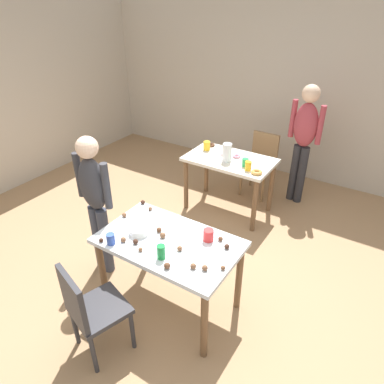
{
  "coord_description": "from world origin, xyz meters",
  "views": [
    {
      "loc": [
        1.58,
        -1.98,
        2.6
      ],
      "look_at": [
        0.01,
        0.48,
        0.9
      ],
      "focal_mm": 32.84,
      "sensor_mm": 36.0,
      "label": 1
    }
  ],
  "objects_px": {
    "mixing_bowl": "(139,231)",
    "soda_can": "(161,252)",
    "dining_table_far": "(229,167)",
    "person_girl_near": "(95,196)",
    "pitcher_far": "(227,152)",
    "chair_far_table": "(261,160)",
    "person_adult_far": "(304,135)",
    "chair_near_table": "(89,308)",
    "dining_table_near": "(169,250)"
  },
  "relations": [
    {
      "from": "chair_far_table",
      "to": "mixing_bowl",
      "type": "xyz_separation_m",
      "value": [
        -0.11,
        -2.5,
        0.28
      ]
    },
    {
      "from": "chair_far_table",
      "to": "pitcher_far",
      "type": "height_order",
      "value": "pitcher_far"
    },
    {
      "from": "person_girl_near",
      "to": "chair_far_table",
      "type": "bearing_deg",
      "value": 73.46
    },
    {
      "from": "person_girl_near",
      "to": "soda_can",
      "type": "distance_m",
      "value": 0.99
    },
    {
      "from": "dining_table_far",
      "to": "soda_can",
      "type": "distance_m",
      "value": 2.02
    },
    {
      "from": "dining_table_far",
      "to": "mixing_bowl",
      "type": "xyz_separation_m",
      "value": [
        0.05,
        -1.81,
        0.15
      ]
    },
    {
      "from": "dining_table_far",
      "to": "chair_near_table",
      "type": "relative_size",
      "value": 1.26
    },
    {
      "from": "chair_near_table",
      "to": "person_adult_far",
      "type": "relative_size",
      "value": 0.54
    },
    {
      "from": "chair_near_table",
      "to": "person_adult_far",
      "type": "distance_m",
      "value": 3.31
    },
    {
      "from": "chair_near_table",
      "to": "soda_can",
      "type": "height_order",
      "value": "soda_can"
    },
    {
      "from": "dining_table_far",
      "to": "person_girl_near",
      "type": "height_order",
      "value": "person_girl_near"
    },
    {
      "from": "dining_table_near",
      "to": "chair_near_table",
      "type": "distance_m",
      "value": 0.79
    },
    {
      "from": "chair_near_table",
      "to": "chair_far_table",
      "type": "height_order",
      "value": "same"
    },
    {
      "from": "mixing_bowl",
      "to": "soda_can",
      "type": "xyz_separation_m",
      "value": [
        0.36,
        -0.15,
        0.03
      ]
    },
    {
      "from": "chair_near_table",
      "to": "person_girl_near",
      "type": "distance_m",
      "value": 1.08
    },
    {
      "from": "dining_table_near",
      "to": "pitcher_far",
      "type": "bearing_deg",
      "value": 101.0
    },
    {
      "from": "dining_table_near",
      "to": "chair_near_table",
      "type": "xyz_separation_m",
      "value": [
        -0.22,
        -0.74,
        -0.15
      ]
    },
    {
      "from": "dining_table_near",
      "to": "soda_can",
      "type": "xyz_separation_m",
      "value": [
        0.08,
        -0.21,
        0.17
      ]
    },
    {
      "from": "dining_table_near",
      "to": "chair_far_table",
      "type": "relative_size",
      "value": 1.38
    },
    {
      "from": "dining_table_far",
      "to": "mixing_bowl",
      "type": "relative_size",
      "value": 6.31
    },
    {
      "from": "dining_table_far",
      "to": "chair_near_table",
      "type": "distance_m",
      "value": 2.5
    },
    {
      "from": "chair_near_table",
      "to": "soda_can",
      "type": "xyz_separation_m",
      "value": [
        0.31,
        0.53,
        0.31
      ]
    },
    {
      "from": "dining_table_near",
      "to": "chair_far_table",
      "type": "height_order",
      "value": "chair_far_table"
    },
    {
      "from": "mixing_bowl",
      "to": "soda_can",
      "type": "distance_m",
      "value": 0.39
    },
    {
      "from": "dining_table_near",
      "to": "dining_table_far",
      "type": "relative_size",
      "value": 1.09
    },
    {
      "from": "person_girl_near",
      "to": "pitcher_far",
      "type": "bearing_deg",
      "value": 71.4
    },
    {
      "from": "chair_far_table",
      "to": "chair_near_table",
      "type": "bearing_deg",
      "value": -91.1
    },
    {
      "from": "person_adult_far",
      "to": "soda_can",
      "type": "distance_m",
      "value": 2.71
    },
    {
      "from": "chair_near_table",
      "to": "pitcher_far",
      "type": "relative_size",
      "value": 3.85
    },
    {
      "from": "chair_far_table",
      "to": "mixing_bowl",
      "type": "bearing_deg",
      "value": -92.57
    },
    {
      "from": "dining_table_near",
      "to": "chair_near_table",
      "type": "height_order",
      "value": "chair_near_table"
    },
    {
      "from": "chair_far_table",
      "to": "person_girl_near",
      "type": "bearing_deg",
      "value": -106.54
    },
    {
      "from": "mixing_bowl",
      "to": "soda_can",
      "type": "relative_size",
      "value": 1.43
    },
    {
      "from": "person_girl_near",
      "to": "person_adult_far",
      "type": "relative_size",
      "value": 0.93
    },
    {
      "from": "mixing_bowl",
      "to": "soda_can",
      "type": "bearing_deg",
      "value": -23.44
    },
    {
      "from": "chair_near_table",
      "to": "pitcher_far",
      "type": "distance_m",
      "value": 2.44
    },
    {
      "from": "dining_table_far",
      "to": "person_girl_near",
      "type": "relative_size",
      "value": 0.74
    },
    {
      "from": "dining_table_far",
      "to": "soda_can",
      "type": "xyz_separation_m",
      "value": [
        0.4,
        -1.97,
        0.18
      ]
    },
    {
      "from": "dining_table_far",
      "to": "soda_can",
      "type": "relative_size",
      "value": 9.0
    },
    {
      "from": "person_adult_far",
      "to": "pitcher_far",
      "type": "distance_m",
      "value": 1.07
    },
    {
      "from": "dining_table_far",
      "to": "mixing_bowl",
      "type": "distance_m",
      "value": 1.82
    },
    {
      "from": "chair_near_table",
      "to": "person_adult_far",
      "type": "bearing_deg",
      "value": 79.67
    },
    {
      "from": "pitcher_far",
      "to": "dining_table_far",
      "type": "bearing_deg",
      "value": 87.22
    },
    {
      "from": "person_girl_near",
      "to": "dining_table_near",
      "type": "bearing_deg",
      "value": -1.73
    },
    {
      "from": "pitcher_far",
      "to": "mixing_bowl",
      "type": "bearing_deg",
      "value": -88.33
    },
    {
      "from": "person_girl_near",
      "to": "person_adult_far",
      "type": "xyz_separation_m",
      "value": [
        1.24,
        2.45,
        0.08
      ]
    },
    {
      "from": "chair_near_table",
      "to": "pitcher_far",
      "type": "bearing_deg",
      "value": 92.41
    },
    {
      "from": "chair_near_table",
      "to": "chair_far_table",
      "type": "relative_size",
      "value": 1.0
    },
    {
      "from": "chair_near_table",
      "to": "soda_can",
      "type": "bearing_deg",
      "value": 59.86
    },
    {
      "from": "chair_far_table",
      "to": "person_girl_near",
      "type": "relative_size",
      "value": 0.58
    }
  ]
}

